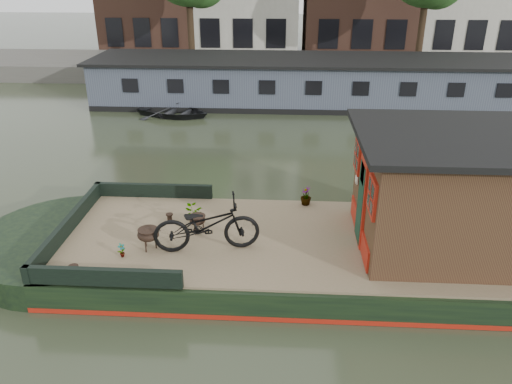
# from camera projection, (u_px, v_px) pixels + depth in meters

# --- Properties ---
(ground) EXTENTS (120.00, 120.00, 0.00)m
(ground) POSITION_uv_depth(u_px,v_px,m) (336.00, 265.00, 11.01)
(ground) COLOR #2C3320
(ground) RESTS_ON ground
(houseboat_hull) EXTENTS (14.01, 4.02, 0.60)m
(houseboat_hull) POSITION_uv_depth(u_px,v_px,m) (276.00, 253.00, 10.97)
(houseboat_hull) COLOR black
(houseboat_hull) RESTS_ON ground
(houseboat_deck) EXTENTS (11.80, 3.80, 0.05)m
(houseboat_deck) POSITION_uv_depth(u_px,v_px,m) (338.00, 241.00, 10.75)
(houseboat_deck) COLOR #7D634D
(houseboat_deck) RESTS_ON houseboat_hull
(bow_bulwark) EXTENTS (3.00, 4.00, 0.35)m
(bow_bulwark) POSITION_uv_depth(u_px,v_px,m) (106.00, 226.00, 10.94)
(bow_bulwark) COLOR black
(bow_bulwark) RESTS_ON houseboat_deck
(cabin) EXTENTS (4.00, 3.50, 2.42)m
(cabin) POSITION_uv_depth(u_px,v_px,m) (451.00, 191.00, 10.11)
(cabin) COLOR #331A13
(cabin) RESTS_ON houseboat_deck
(bicycle) EXTENTS (2.27, 1.15, 1.14)m
(bicycle) POSITION_uv_depth(u_px,v_px,m) (207.00, 225.00, 10.16)
(bicycle) COLOR black
(bicycle) RESTS_ON houseboat_deck
(potted_plant_c) EXTENTS (0.42, 0.37, 0.44)m
(potted_plant_c) POSITION_uv_depth(u_px,v_px,m) (194.00, 214.00, 11.35)
(potted_plant_c) COLOR #985D2C
(potted_plant_c) RESTS_ON houseboat_deck
(potted_plant_d) EXTENTS (0.31, 0.31, 0.46)m
(potted_plant_d) POSITION_uv_depth(u_px,v_px,m) (306.00, 196.00, 12.22)
(potted_plant_d) COLOR brown
(potted_plant_d) RESTS_ON houseboat_deck
(potted_plant_e) EXTENTS (0.18, 0.19, 0.31)m
(potted_plant_e) POSITION_uv_depth(u_px,v_px,m) (122.00, 250.00, 10.05)
(potted_plant_e) COLOR brown
(potted_plant_e) RESTS_ON houseboat_deck
(brazier_front) EXTENTS (0.52, 0.52, 0.47)m
(brazier_front) POSITION_uv_depth(u_px,v_px,m) (149.00, 239.00, 10.30)
(brazier_front) COLOR black
(brazier_front) RESTS_ON houseboat_deck
(brazier_rear) EXTENTS (0.48, 0.48, 0.41)m
(brazier_rear) POSITION_uv_depth(u_px,v_px,m) (198.00, 224.00, 10.95)
(brazier_rear) COLOR black
(brazier_rear) RESTS_ON houseboat_deck
(bollard_port) EXTENTS (0.16, 0.16, 0.18)m
(bollard_port) POSITION_uv_depth(u_px,v_px,m) (170.00, 217.00, 11.48)
(bollard_port) COLOR black
(bollard_port) RESTS_ON houseboat_deck
(bollard_stbd) EXTENTS (0.20, 0.20, 0.23)m
(bollard_stbd) POSITION_uv_depth(u_px,v_px,m) (74.00, 271.00, 9.44)
(bollard_stbd) COLOR black
(bollard_stbd) RESTS_ON houseboat_deck
(dinghy) EXTENTS (3.65, 3.02, 0.65)m
(dinghy) POSITION_uv_depth(u_px,v_px,m) (174.00, 109.00, 21.63)
(dinghy) COLOR black
(dinghy) RESTS_ON ground
(far_houseboat) EXTENTS (20.40, 4.40, 2.11)m
(far_houseboat) POSITION_uv_depth(u_px,v_px,m) (312.00, 83.00, 23.30)
(far_houseboat) COLOR #424A59
(far_houseboat) RESTS_ON ground
(quay) EXTENTS (60.00, 6.00, 0.90)m
(quay) POSITION_uv_depth(u_px,v_px,m) (307.00, 68.00, 29.41)
(quay) COLOR #47443F
(quay) RESTS_ON ground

